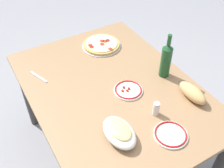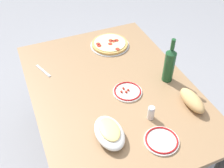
% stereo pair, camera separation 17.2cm
% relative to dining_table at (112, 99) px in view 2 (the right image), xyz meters
% --- Properties ---
extents(ground_plane, '(8.00, 8.00, 0.00)m').
position_rel_dining_table_xyz_m(ground_plane, '(0.00, 0.00, -0.63)').
color(ground_plane, gray).
rests_on(ground_plane, ground).
extents(dining_table, '(1.40, 1.01, 0.74)m').
position_rel_dining_table_xyz_m(dining_table, '(0.00, 0.00, 0.00)').
color(dining_table, '#93704C').
rests_on(dining_table, ground).
extents(pepperoni_pizza, '(0.30, 0.30, 0.03)m').
position_rel_dining_table_xyz_m(pepperoni_pizza, '(-0.45, 0.17, 0.12)').
color(pepperoni_pizza, '#B7B7BC').
rests_on(pepperoni_pizza, dining_table).
extents(baked_pasta_dish, '(0.24, 0.15, 0.08)m').
position_rel_dining_table_xyz_m(baked_pasta_dish, '(0.36, -0.16, 0.15)').
color(baked_pasta_dish, white).
rests_on(baked_pasta_dish, dining_table).
extents(wine_bottle, '(0.07, 0.07, 0.32)m').
position_rel_dining_table_xyz_m(wine_bottle, '(0.07, 0.37, 0.23)').
color(wine_bottle, '#194723').
rests_on(wine_bottle, dining_table).
extents(side_plate_near, '(0.19, 0.19, 0.02)m').
position_rel_dining_table_xyz_m(side_plate_near, '(0.08, 0.07, 0.11)').
color(side_plate_near, white).
rests_on(side_plate_near, dining_table).
extents(side_plate_far, '(0.19, 0.19, 0.02)m').
position_rel_dining_table_xyz_m(side_plate_far, '(0.49, 0.08, 0.11)').
color(side_plate_far, white).
rests_on(side_plate_far, dining_table).
extents(bread_loaf, '(0.21, 0.09, 0.08)m').
position_rel_dining_table_xyz_m(bread_loaf, '(0.33, 0.38, 0.15)').
color(bread_loaf, tan).
rests_on(bread_loaf, dining_table).
extents(spice_shaker, '(0.04, 0.04, 0.09)m').
position_rel_dining_table_xyz_m(spice_shaker, '(0.32, 0.11, 0.15)').
color(spice_shaker, silver).
rests_on(spice_shaker, dining_table).
extents(fork_right, '(0.16, 0.07, 0.00)m').
position_rel_dining_table_xyz_m(fork_right, '(-0.34, -0.38, 0.11)').
color(fork_right, '#B7B7BC').
rests_on(fork_right, dining_table).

